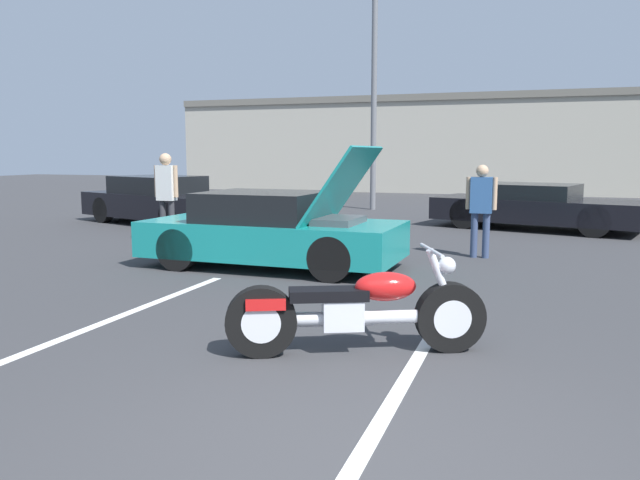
% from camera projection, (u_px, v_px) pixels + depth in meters
% --- Properties ---
extents(ground_plane, '(80.00, 80.00, 0.00)m').
position_uv_depth(ground_plane, '(356.00, 471.00, 3.53)').
color(ground_plane, '#38383A').
extents(parking_stripe_foreground, '(0.12, 5.74, 0.01)m').
position_uv_depth(parking_stripe_foreground, '(81.00, 331.00, 6.30)').
color(parking_stripe_foreground, white).
rests_on(parking_stripe_foreground, ground).
extents(parking_stripe_middle, '(0.12, 5.74, 0.01)m').
position_uv_depth(parking_stripe_middle, '(412.00, 369.00, 5.21)').
color(parking_stripe_middle, white).
rests_on(parking_stripe_middle, ground).
extents(far_building, '(32.00, 4.20, 4.40)m').
position_uv_depth(far_building, '(517.00, 141.00, 28.29)').
color(far_building, '#B2AD9E').
rests_on(far_building, ground).
extents(light_pole, '(1.21, 0.28, 7.83)m').
position_uv_depth(light_pole, '(377.00, 72.00, 19.44)').
color(light_pole, slate).
rests_on(light_pole, ground).
extents(motorcycle, '(2.20, 1.15, 0.95)m').
position_uv_depth(motorcycle, '(357.00, 311.00, 5.56)').
color(motorcycle, black).
rests_on(motorcycle, ground).
extents(show_car_hood_open, '(4.05, 1.84, 1.90)m').
position_uv_depth(show_car_hood_open, '(273.00, 231.00, 9.81)').
color(show_car_hood_open, teal).
rests_on(show_car_hood_open, ground).
extents(parked_car_left_row, '(4.86, 3.28, 1.22)m').
position_uv_depth(parked_car_left_row, '(162.00, 201.00, 15.97)').
color(parked_car_left_row, black).
rests_on(parked_car_left_row, ground).
extents(parked_car_mid_row, '(5.00, 3.00, 1.07)m').
position_uv_depth(parked_car_mid_row, '(535.00, 207.00, 14.77)').
color(parked_car_mid_row, black).
rests_on(parked_car_mid_row, ground).
extents(spectator_near_motorcycle, '(0.52, 0.21, 1.60)m').
position_uv_depth(spectator_near_motorcycle, '(481.00, 203.00, 10.65)').
color(spectator_near_motorcycle, '#38476B').
rests_on(spectator_near_motorcycle, ground).
extents(spectator_midground, '(0.52, 0.24, 1.79)m').
position_uv_depth(spectator_midground, '(166.00, 190.00, 12.24)').
color(spectator_midground, '#333338').
rests_on(spectator_midground, ground).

